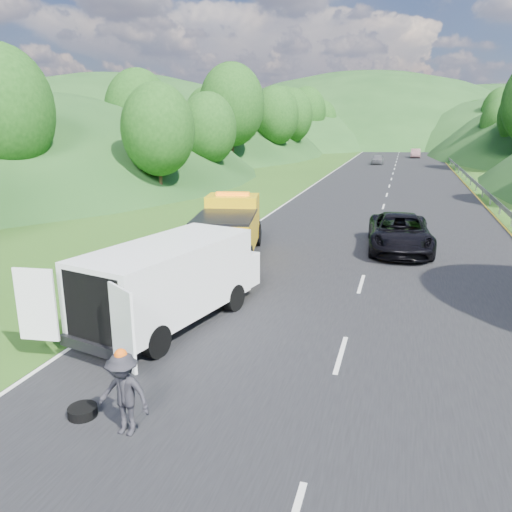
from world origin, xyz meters
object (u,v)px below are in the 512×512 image
(suitcase, at_px, (128,279))
(woman, at_px, (143,308))
(tow_truck, at_px, (229,227))
(white_van, at_px, (172,279))
(worker, at_px, (127,434))
(spare_tire, at_px, (83,417))
(child, at_px, (193,311))
(passing_suv, at_px, (398,250))

(suitcase, bearing_deg, woman, -47.35)
(tow_truck, xyz_separation_m, suitcase, (-2.10, -5.11, -1.01))
(tow_truck, height_order, suitcase, tow_truck)
(white_van, distance_m, worker, 5.57)
(white_van, bearing_deg, spare_tire, -73.15)
(woman, relative_size, suitcase, 2.28)
(white_van, relative_size, woman, 5.14)
(woman, distance_m, worker, 6.81)
(white_van, relative_size, child, 7.21)
(tow_truck, distance_m, woman, 6.91)
(worker, height_order, passing_suv, worker)
(spare_tire, bearing_deg, woman, 107.53)
(woman, distance_m, passing_suv, 12.63)
(woman, bearing_deg, worker, -174.31)
(tow_truck, height_order, child, tow_truck)
(worker, bearing_deg, suitcase, 122.61)
(child, relative_size, suitcase, 1.62)
(tow_truck, height_order, white_van, tow_truck)
(tow_truck, xyz_separation_m, child, (1.07, -6.54, -1.32))
(white_van, bearing_deg, passing_suv, 73.15)
(woman, bearing_deg, child, -103.14)
(white_van, height_order, woman, white_van)
(tow_truck, relative_size, passing_suv, 1.11)
(tow_truck, xyz_separation_m, passing_suv, (7.17, 3.21, -1.32))
(child, bearing_deg, worker, -38.25)
(suitcase, distance_m, spare_tire, 8.23)
(worker, bearing_deg, woman, 118.55)
(worker, height_order, spare_tire, worker)
(white_van, xyz_separation_m, suitcase, (-3.03, 2.57, -1.08))
(worker, relative_size, suitcase, 2.61)
(suitcase, bearing_deg, white_van, -40.32)
(spare_tire, distance_m, passing_suv, 16.89)
(tow_truck, bearing_deg, worker, -90.70)
(woman, relative_size, spare_tire, 2.48)
(tow_truck, height_order, woman, tow_truck)
(spare_tire, relative_size, passing_suv, 0.10)
(woman, xyz_separation_m, child, (1.65, 0.21, 0.00))
(suitcase, bearing_deg, child, -24.36)
(tow_truck, distance_m, child, 6.76)
(suitcase, bearing_deg, spare_tire, -65.85)
(woman, distance_m, spare_tire, 6.14)
(white_van, height_order, passing_suv, white_van)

